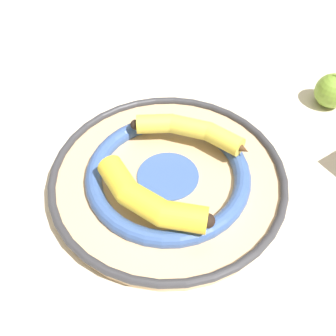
# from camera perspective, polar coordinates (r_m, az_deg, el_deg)

# --- Properties ---
(ground_plane) EXTENTS (2.80, 2.80, 0.00)m
(ground_plane) POSITION_cam_1_polar(r_m,az_deg,el_deg) (0.64, 2.39, -2.32)
(ground_plane) COLOR beige
(decorative_bowl) EXTENTS (0.37, 0.37, 0.04)m
(decorative_bowl) POSITION_cam_1_polar(r_m,az_deg,el_deg) (0.62, -0.00, -1.35)
(decorative_bowl) COLOR tan
(decorative_bowl) RESTS_ON ground_plane
(banana_a) EXTENTS (0.10, 0.19, 0.04)m
(banana_a) POSITION_cam_1_polar(r_m,az_deg,el_deg) (0.55, -3.24, -4.38)
(banana_a) COLOR yellow
(banana_a) RESTS_ON decorative_bowl
(banana_b) EXTENTS (0.14, 0.16, 0.03)m
(banana_b) POSITION_cam_1_polar(r_m,az_deg,el_deg) (0.64, 3.37, 5.47)
(banana_b) COLOR yellow
(banana_b) RESTS_ON decorative_bowl
(apple) EXTENTS (0.07, 0.07, 0.08)m
(apple) POSITION_cam_1_polar(r_m,az_deg,el_deg) (0.82, 22.73, 10.30)
(apple) COLOR olive
(apple) RESTS_ON ground_plane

